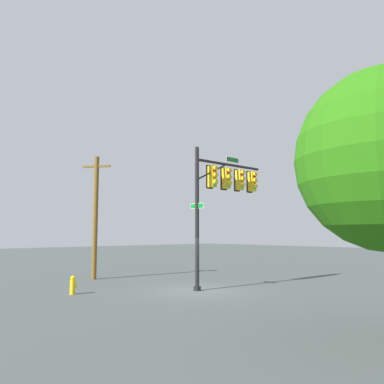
{
  "coord_description": "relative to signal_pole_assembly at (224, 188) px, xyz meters",
  "views": [
    {
      "loc": [
        -12.99,
        -14.02,
        2.74
      ],
      "look_at": [
        0.08,
        0.46,
        4.79
      ],
      "focal_mm": 36.66,
      "sensor_mm": 36.0,
      "label": 1
    }
  ],
  "objects": [
    {
      "name": "utility_pole",
      "position": [
        -3.32,
        7.57,
        -1.25
      ],
      "size": [
        1.13,
        1.55,
        7.42
      ],
      "color": "brown",
      "rests_on": "ground_plane"
    },
    {
      "name": "fire_hydrant",
      "position": [
        -6.82,
        2.99,
        -4.67
      ],
      "size": [
        0.33,
        0.24,
        0.83
      ],
      "color": "yellow",
      "rests_on": "ground_plane"
    },
    {
      "name": "ground_plane",
      "position": [
        -1.88,
        0.07,
        -5.08
      ],
      "size": [
        120.0,
        120.0,
        0.0
      ],
      "primitive_type": "plane",
      "color": "#414947"
    },
    {
      "name": "signal_pole_assembly",
      "position": [
        0.0,
        0.0,
        0.0
      ],
      "size": [
        4.82,
        0.94,
        6.99
      ],
      "color": "black",
      "rests_on": "ground_plane"
    }
  ]
}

